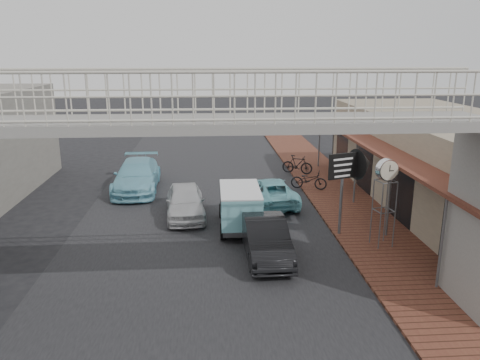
{
  "coord_description": "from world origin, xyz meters",
  "views": [
    {
      "loc": [
        0.29,
        -14.94,
        6.75
      ],
      "look_at": [
        1.55,
        3.02,
        1.8
      ],
      "focal_mm": 35.0,
      "sensor_mm": 36.0,
      "label": 1
    }
  ],
  "objects": [
    {
      "name": "sidewalk",
      "position": [
        6.5,
        3.0,
        0.05
      ],
      "size": [
        3.0,
        40.0,
        0.1
      ],
      "primitive_type": "cube",
      "color": "brown",
      "rests_on": "ground"
    },
    {
      "name": "angkot_far",
      "position": [
        -3.28,
        8.0,
        0.75
      ],
      "size": [
        2.22,
        5.21,
        1.5
      ],
      "primitive_type": "imported",
      "rotation": [
        0.0,
        0.0,
        0.02
      ],
      "color": "#7DC6DA",
      "rests_on": "ground"
    },
    {
      "name": "street_clock",
      "position": [
        6.38,
        0.14,
        2.71
      ],
      "size": [
        0.81,
        0.71,
        3.14
      ],
      "rotation": [
        0.0,
        0.0,
        0.21
      ],
      "color": "#59595B",
      "rests_on": "sidewalk"
    },
    {
      "name": "motorcycle_far",
      "position": [
        5.3,
        10.37,
        0.62
      ],
      "size": [
        1.78,
        1.18,
        1.04
      ],
      "primitive_type": "imported",
      "rotation": [
        0.0,
        0.0,
        1.13
      ],
      "color": "black",
      "rests_on": "sidewalk"
    },
    {
      "name": "footbridge",
      "position": [
        0.0,
        -4.0,
        3.18
      ],
      "size": [
        16.4,
        2.4,
        6.34
      ],
      "color": "gray",
      "rests_on": "ground"
    },
    {
      "name": "motorcycle_near",
      "position": [
        5.3,
        7.28,
        0.57
      ],
      "size": [
        1.9,
        1.18,
        0.94
      ],
      "primitive_type": "imported",
      "rotation": [
        0.0,
        0.0,
        1.23
      ],
      "color": "black",
      "rests_on": "sidewalk"
    },
    {
      "name": "ground",
      "position": [
        0.0,
        0.0,
        0.0
      ],
      "size": [
        120.0,
        120.0,
        0.0
      ],
      "primitive_type": "plane",
      "color": "black",
      "rests_on": "ground"
    },
    {
      "name": "angkot_curb",
      "position": [
        3.1,
        5.44,
        0.58
      ],
      "size": [
        2.35,
        4.38,
        1.17
      ],
      "primitive_type": "imported",
      "rotation": [
        0.0,
        0.0,
        3.24
      ],
      "color": "#76C3CE",
      "rests_on": "ground"
    },
    {
      "name": "arrow_sign",
      "position": [
        5.95,
        1.56,
        2.7
      ],
      "size": [
        1.94,
        1.31,
        3.22
      ],
      "rotation": [
        0.0,
        0.0,
        0.35
      ],
      "color": "#59595B",
      "rests_on": "sidewalk"
    },
    {
      "name": "shophouse_row",
      "position": [
        10.97,
        4.0,
        2.01
      ],
      "size": [
        7.2,
        18.0,
        4.0
      ],
      "color": "gray",
      "rests_on": "ground"
    },
    {
      "name": "angkot_van",
      "position": [
        1.5,
        2.37,
        1.07
      ],
      "size": [
        1.62,
        3.46,
        1.68
      ],
      "rotation": [
        0.0,
        0.0,
        -0.01
      ],
      "color": "black",
      "rests_on": "ground"
    },
    {
      "name": "white_hatchback",
      "position": [
        -0.7,
        3.92,
        0.67
      ],
      "size": [
        1.85,
        4.01,
        1.33
      ],
      "primitive_type": "imported",
      "rotation": [
        0.0,
        0.0,
        0.07
      ],
      "color": "silver",
      "rests_on": "ground"
    },
    {
      "name": "road_strip",
      "position": [
        0.0,
        0.0,
        0.01
      ],
      "size": [
        10.0,
        60.0,
        0.01
      ],
      "primitive_type": "cube",
      "color": "black",
      "rests_on": "ground"
    },
    {
      "name": "dark_sedan",
      "position": [
        2.19,
        -0.31,
        0.66
      ],
      "size": [
        1.51,
        4.04,
        1.32
      ],
      "primitive_type": "imported",
      "rotation": [
        0.0,
        0.0,
        0.03
      ],
      "color": "black",
      "rests_on": "ground"
    }
  ]
}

